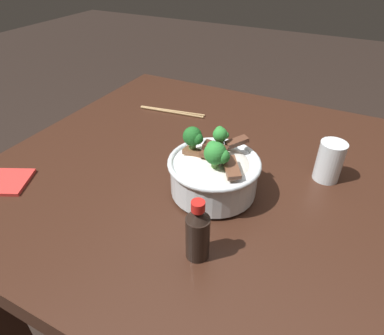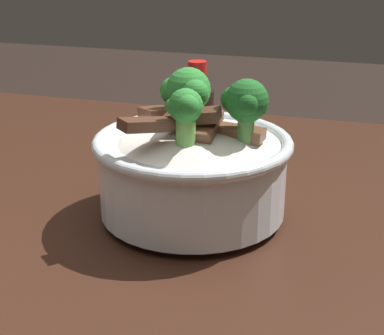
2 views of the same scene
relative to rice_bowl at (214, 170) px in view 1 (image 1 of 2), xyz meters
name	(u,v)px [view 1 (image 1 of 2)]	position (x,y,z in m)	size (l,w,h in m)	color
dining_table	(250,209)	(0.07, 0.09, -0.16)	(1.29, 0.98, 0.78)	#381E14
rice_bowl	(214,170)	(0.00, 0.00, 0.00)	(0.20, 0.20, 0.15)	silver
drinking_glass	(329,163)	(0.22, 0.17, -0.02)	(0.06, 0.06, 0.10)	white
chopsticks_pair	(172,112)	(-0.29, 0.32, -0.06)	(0.22, 0.05, 0.01)	#9E7A4C
soy_sauce_bottle	(198,233)	(0.05, -0.18, -0.01)	(0.04, 0.04, 0.13)	black
folded_napkin	(5,182)	(-0.45, -0.19, -0.06)	(0.11, 0.10, 0.01)	red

